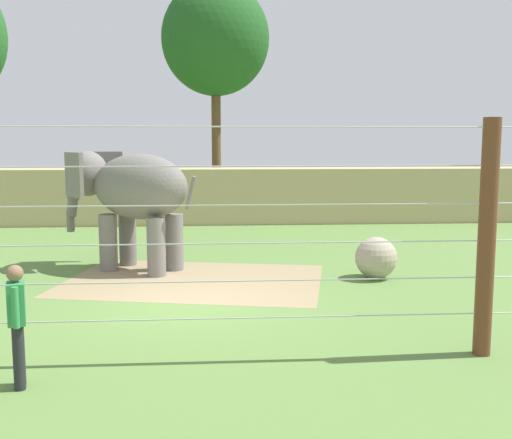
{
  "coord_description": "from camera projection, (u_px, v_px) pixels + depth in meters",
  "views": [
    {
      "loc": [
        0.57,
        -12.03,
        3.28
      ],
      "look_at": [
        1.58,
        2.45,
        1.4
      ],
      "focal_mm": 42.72,
      "sensor_mm": 36.0,
      "label": 1
    }
  ],
  "objects": [
    {
      "name": "ground_plane",
      "position": [
        186.0,
        304.0,
        12.28
      ],
      "size": [
        120.0,
        120.0,
        0.0
      ],
      "primitive_type": "plane",
      "color": "#5B7F3D"
    },
    {
      "name": "zookeeper",
      "position": [
        17.0,
        320.0,
        8.04
      ],
      "size": [
        0.32,
        0.57,
        1.67
      ],
      "color": "#232328",
      "rests_on": "ground"
    },
    {
      "name": "embankment_wall",
      "position": [
        199.0,
        196.0,
        24.42
      ],
      "size": [
        36.0,
        1.8,
        2.18
      ],
      "primitive_type": "cube",
      "color": "tan",
      "rests_on": "ground"
    },
    {
      "name": "enrichment_ball",
      "position": [
        376.0,
        258.0,
        14.55
      ],
      "size": [
        1.0,
        1.0,
        1.0
      ],
      "primitive_type": "sphere",
      "color": "tan",
      "rests_on": "ground"
    },
    {
      "name": "dirt_patch",
      "position": [
        194.0,
        280.0,
        14.41
      ],
      "size": [
        6.67,
        5.31,
        0.01
      ],
      "primitive_type": "cube",
      "rotation": [
        0.0,
        0.0,
        -0.2
      ],
      "color": "#937F5B",
      "rests_on": "ground"
    },
    {
      "name": "tree_far_left",
      "position": [
        215.0,
        39.0,
        28.58
      ],
      "size": [
        5.07,
        5.07,
        10.71
      ],
      "color": "brown",
      "rests_on": "ground"
    },
    {
      "name": "elephant",
      "position": [
        130.0,
        192.0,
        15.42
      ],
      "size": [
        3.69,
        2.87,
        3.02
      ],
      "color": "slate",
      "rests_on": "ground"
    },
    {
      "name": "cable_fence",
      "position": [
        175.0,
        241.0,
        8.86
      ],
      "size": [
        10.36,
        0.27,
        3.63
      ],
      "color": "brown",
      "rests_on": "ground"
    }
  ]
}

